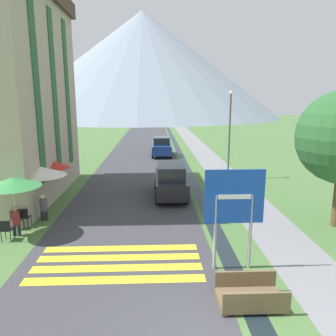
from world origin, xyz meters
name	(u,v)px	position (x,y,z in m)	size (l,w,h in m)	color
ground_plane	(170,165)	(0.00, 20.00, 0.00)	(160.00, 160.00, 0.00)	#476B38
road	(143,147)	(-2.50, 30.00, 0.00)	(6.40, 60.00, 0.01)	#38383D
footpath	(198,147)	(3.60, 30.00, 0.00)	(2.20, 60.00, 0.01)	slate
drainage_channel	(177,147)	(1.20, 30.00, 0.00)	(0.60, 60.00, 0.00)	black
crosswalk_marking	(118,263)	(-2.50, 3.99, 0.01)	(5.44, 2.54, 0.01)	yellow
mountain_distant	(143,65)	(-4.52, 94.82, 15.01)	(79.18, 79.18, 30.02)	gray
road_sign	(234,205)	(1.14, 3.50, 2.11)	(1.84, 0.11, 3.22)	#9E9EA3
footbridge	(250,296)	(1.20, 1.64, 0.23)	(1.70, 1.10, 0.65)	brown
parked_car_near	(171,180)	(-0.40, 11.49, 0.91)	(1.76, 4.49, 1.82)	black
parked_car_far	(161,146)	(-0.62, 24.44, 0.91)	(1.83, 4.07, 1.82)	navy
cafe_chair_near_left	(16,218)	(-6.95, 6.97, 0.51)	(0.40, 0.40, 0.85)	black
cafe_chair_nearest	(6,229)	(-6.88, 5.84, 0.51)	(0.40, 0.40, 0.85)	black
cafe_chair_near_right	(24,216)	(-6.72, 7.17, 0.51)	(0.40, 0.40, 0.85)	black
cafe_chair_far_right	(42,197)	(-6.86, 9.85, 0.51)	(0.40, 0.40, 0.85)	black
cafe_umbrella_front_green	(12,182)	(-6.68, 6.31, 2.18)	(2.13, 2.13, 2.37)	#B7B2A8
cafe_umbrella_middle_white	(40,171)	(-6.54, 8.97, 2.02)	(2.34, 2.34, 2.24)	#B7B2A8
cafe_umbrella_rear_red	(51,164)	(-6.72, 11.11, 1.93)	(1.91, 1.91, 2.15)	#B7B2A8
person_seated_near	(16,219)	(-6.72, 6.35, 0.68)	(0.32, 0.32, 1.23)	#282833
person_seated_far	(43,206)	(-6.19, 8.01, 0.66)	(0.32, 0.32, 1.20)	#282833
streetlamp	(230,128)	(3.65, 15.32, 3.39)	(0.28, 0.28, 5.79)	#515156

